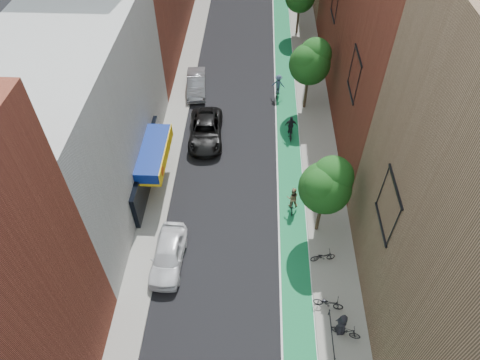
# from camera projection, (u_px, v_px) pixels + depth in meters

# --- Properties ---
(bike_lane) EXTENTS (2.00, 68.00, 0.01)m
(bike_lane) POSITION_uv_depth(u_px,v_px,m) (286.00, 95.00, 40.98)
(bike_lane) COLOR #126933
(bike_lane) RESTS_ON ground
(sidewalk_left) EXTENTS (2.00, 68.00, 0.15)m
(sidewalk_left) POSITION_uv_depth(u_px,v_px,m) (182.00, 92.00, 41.22)
(sidewalk_left) COLOR gray
(sidewalk_left) RESTS_ON ground
(sidewalk_right) EXTENTS (3.00, 68.00, 0.15)m
(sidewalk_right) POSITION_uv_depth(u_px,v_px,m) (312.00, 95.00, 40.86)
(sidewalk_right) COLOR gray
(sidewalk_right) RESTS_ON ground
(building_left_white) EXTENTS (8.00, 20.00, 12.00)m
(building_left_white) POSITION_uv_depth(u_px,v_px,m) (76.00, 120.00, 28.82)
(building_left_white) COLOR silver
(building_left_white) RESTS_ON ground
(tree_near) EXTENTS (3.40, 3.36, 6.42)m
(tree_near) POSITION_uv_depth(u_px,v_px,m) (326.00, 185.00, 26.60)
(tree_near) COLOR #332619
(tree_near) RESTS_ON ground
(tree_mid) EXTENTS (3.55, 3.53, 6.74)m
(tree_mid) POSITION_uv_depth(u_px,v_px,m) (311.00, 61.00, 36.03)
(tree_mid) COLOR #332619
(tree_mid) RESTS_ON ground
(parked_car_white) EXTENTS (2.11, 4.95, 1.67)m
(parked_car_white) POSITION_uv_depth(u_px,v_px,m) (168.00, 255.00, 27.57)
(parked_car_white) COLOR white
(parked_car_white) RESTS_ON ground
(parked_car_black) EXTENTS (3.07, 6.10, 1.66)m
(parked_car_black) POSITION_uv_depth(u_px,v_px,m) (206.00, 131.00, 36.05)
(parked_car_black) COLOR black
(parked_car_black) RESTS_ON ground
(parked_car_silver) EXTENTS (2.17, 5.05, 1.62)m
(parked_car_silver) POSITION_uv_depth(u_px,v_px,m) (196.00, 84.00, 40.86)
(parked_car_silver) COLOR gray
(parked_car_silver) RESTS_ON ground
(cyclist_lane_near) EXTENTS (0.87, 1.56, 2.11)m
(cyclist_lane_near) POSITION_uv_depth(u_px,v_px,m) (292.00, 200.00, 30.59)
(cyclist_lane_near) COLOR black
(cyclist_lane_near) RESTS_ON ground
(cyclist_lane_mid) EXTENTS (1.01, 1.71, 2.05)m
(cyclist_lane_mid) POSITION_uv_depth(u_px,v_px,m) (291.00, 129.00, 36.25)
(cyclist_lane_mid) COLOR black
(cyclist_lane_mid) RESTS_ON ground
(cyclist_lane_far) EXTENTS (1.33, 1.74, 2.22)m
(cyclist_lane_far) POSITION_uv_depth(u_px,v_px,m) (278.00, 87.00, 40.17)
(cyclist_lane_far) COLOR black
(cyclist_lane_far) RESTS_ON ground
(parked_bike_near) EXTENTS (1.90, 1.00, 0.95)m
(parked_bike_near) POSITION_uv_depth(u_px,v_px,m) (328.00, 303.00, 25.48)
(parked_bike_near) COLOR black
(parked_bike_near) RESTS_ON sidewalk_right
(parked_bike_mid) EXTENTS (1.75, 0.97, 1.01)m
(parked_bike_mid) POSITION_uv_depth(u_px,v_px,m) (346.00, 331.00, 24.24)
(parked_bike_mid) COLOR black
(parked_bike_mid) RESTS_ON sidewalk_right
(parked_bike_far) EXTENTS (1.73, 0.87, 0.87)m
(parked_bike_far) POSITION_uv_depth(u_px,v_px,m) (323.00, 256.00, 27.77)
(parked_bike_far) COLOR black
(parked_bike_far) RESTS_ON sidewalk_right
(pedestrian) EXTENTS (0.79, 0.98, 1.76)m
(pedestrian) POSITION_uv_depth(u_px,v_px,m) (342.00, 324.00, 24.14)
(pedestrian) COLOR black
(pedestrian) RESTS_ON sidewalk_right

